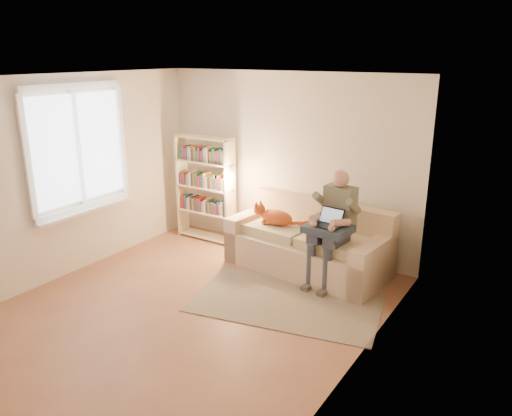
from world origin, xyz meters
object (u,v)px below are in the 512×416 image
Objects in this scene: sofa at (309,246)px; laptop at (328,221)px; bookshelf at (205,183)px; person at (334,221)px; cat at (272,216)px.

laptop reaches higher than sofa.
bookshelf is (-1.88, 0.17, 0.58)m from sofa.
bookshelf is at bearing -179.42° from sofa.
person is at bearing -19.45° from sofa.
person is at bearing -1.31° from cat.
laptop is 2.34m from bookshelf.
bookshelf is (-1.35, 0.25, 0.22)m from cat.
bookshelf reaches higher than sofa.
bookshelf is at bearing 175.10° from cat.
laptop reaches higher than cat.
cat is 0.44× the size of bookshelf.
sofa is at bearing 160.55° from person.
laptop is 0.21× the size of bookshelf.
cat is 2.11× the size of laptop.
person is 2.35m from bookshelf.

